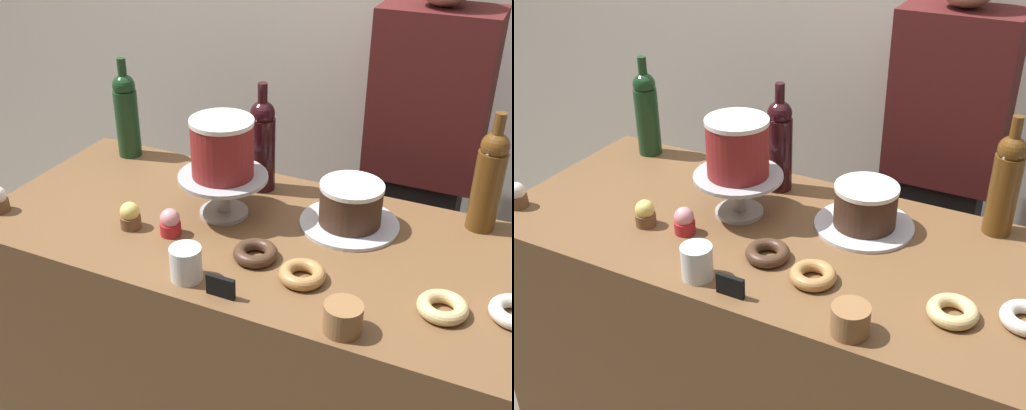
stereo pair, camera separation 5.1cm
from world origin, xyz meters
The scene contains 18 objects.
back_wall centered at (0.00, 0.91, 1.30)m, with size 6.00×0.05×2.60m.
display_counter centered at (0.00, 0.00, 0.46)m, with size 1.50×0.67×0.92m.
cake_stand_pedestal centered at (-0.12, 0.05, 1.00)m, with size 0.24×0.24×0.12m.
white_layer_cake centered at (-0.12, 0.05, 1.12)m, with size 0.17×0.17×0.16m.
silver_serving_platter centered at (0.21, 0.14, 0.92)m, with size 0.27×0.27×0.01m.
chocolate_round_cake centered at (0.21, 0.14, 0.99)m, with size 0.17×0.17×0.11m.
wine_bottle_green centered at (-0.58, 0.26, 1.06)m, with size 0.08×0.08×0.33m.
wine_bottle_amber centered at (0.53, 0.28, 1.06)m, with size 0.08×0.08×0.33m.
wine_bottle_dark_red centered at (-0.09, 0.23, 1.06)m, with size 0.08×0.08×0.33m.
cupcake_lemon centered at (-0.31, -0.12, 0.95)m, with size 0.06×0.06×0.07m.
cupcake_strawberry centered at (-0.20, -0.11, 0.95)m, with size 0.06×0.06×0.07m.
donut_glazed centered at (0.51, -0.13, 0.93)m, with size 0.11×0.11×0.03m.
donut_maple centered at (0.19, -0.15, 0.93)m, with size 0.11×0.11×0.03m.
donut_chocolate centered at (0.05, -0.12, 0.93)m, with size 0.11×0.11×0.03m.
cookie_stack centered at (0.33, -0.28, 0.95)m, with size 0.08×0.08×0.07m.
price_sign_chalkboard centered at (0.05, -0.29, 0.94)m, with size 0.07×0.01×0.05m.
coffee_cup_ceramic centered at (-0.06, -0.26, 0.96)m, with size 0.08×0.08×0.08m.
barista_figure centered at (0.30, 0.67, 0.84)m, with size 0.36×0.22×1.60m.
Camera 1 is at (0.61, -1.30, 1.81)m, focal length 44.59 mm.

